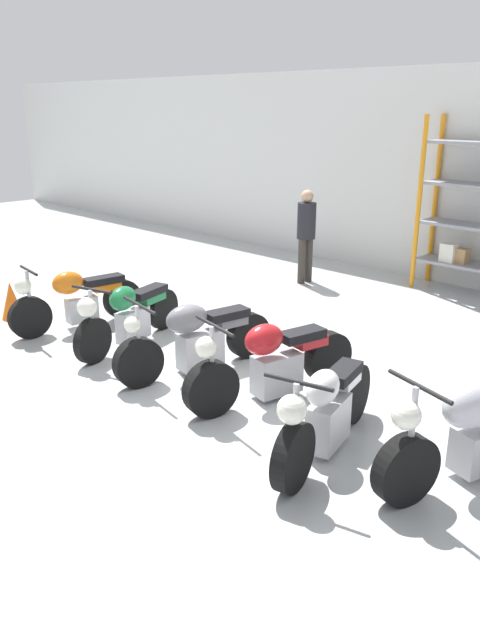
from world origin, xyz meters
name	(u,v)px	position (x,y,z in m)	size (l,w,h in m)	color
ground_plane	(215,388)	(0.00, 0.00, 0.00)	(30.00, 30.00, 0.00)	#B2B7B7
back_wall	(473,180)	(0.00, 5.84, 1.80)	(30.00, 0.08, 3.60)	silver
motorcycle_orange	(76,298)	(-2.81, 0.02, 0.43)	(0.57, 1.94, 0.94)	black
motorcycle_green	(129,314)	(-1.75, 0.13, 0.42)	(0.78, 1.95, 0.93)	black
motorcycle_grey	(197,339)	(-0.50, 0.19, 0.40)	(0.73, 2.06, 0.95)	black
motorcycle_red	(272,363)	(0.60, 0.27, 0.40)	(0.78, 2.09, 0.97)	black
motorcycle_white	(326,412)	(1.68, -0.23, 0.41)	(0.75, 1.92, 0.95)	black
motorcycle_silver	(475,430)	(2.80, 0.31, 0.45)	(0.90, 2.05, 1.01)	black
person_browsing	(306,229)	(-2.06, 4.11, 0.94)	(0.34, 0.34, 1.61)	#38332D
traffic_cone	(11,300)	(-3.85, -0.44, 0.28)	(0.32, 0.32, 0.55)	orange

